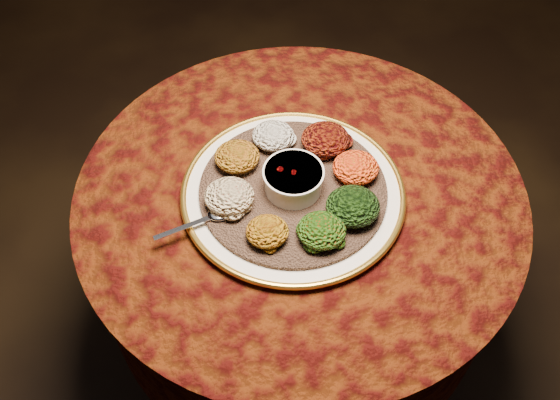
{
  "coord_description": "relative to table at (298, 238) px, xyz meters",
  "views": [
    {
      "loc": [
        -0.1,
        -0.83,
        1.76
      ],
      "look_at": [
        -0.05,
        -0.05,
        0.76
      ],
      "focal_mm": 40.0,
      "sensor_mm": 36.0,
      "label": 1
    }
  ],
  "objects": [
    {
      "name": "portion_mixveg",
      "position": [
        0.03,
        -0.15,
        0.23
      ],
      "size": [
        0.1,
        0.09,
        0.05
      ],
      "primitive_type": "ellipsoid",
      "color": "#A82A0A",
      "rests_on": "injera"
    },
    {
      "name": "injera",
      "position": [
        -0.02,
        -0.02,
        0.2
      ],
      "size": [
        0.43,
        0.43,
        0.01
      ],
      "primitive_type": "cylinder",
      "rotation": [
        0.0,
        0.0,
        -0.12
      ],
      "color": "brown",
      "rests_on": "platter"
    },
    {
      "name": "portion_tikil",
      "position": [
        0.12,
        0.01,
        0.23
      ],
      "size": [
        0.1,
        0.09,
        0.05
      ],
      "primitive_type": "ellipsoid",
      "color": "#C18810",
      "rests_on": "injera"
    },
    {
      "name": "portion_kik",
      "position": [
        -0.08,
        -0.14,
        0.23
      ],
      "size": [
        0.08,
        0.08,
        0.04
      ],
      "primitive_type": "ellipsoid",
      "color": "#9E6C0D",
      "rests_on": "injera"
    },
    {
      "name": "platter",
      "position": [
        -0.02,
        -0.02,
        0.19
      ],
      "size": [
        0.58,
        0.58,
        0.02
      ],
      "rotation": [
        0.0,
        0.0,
        0.38
      ],
      "color": "silver",
      "rests_on": "table"
    },
    {
      "name": "portion_ayib",
      "position": [
        -0.05,
        0.11,
        0.23
      ],
      "size": [
        0.09,
        0.09,
        0.04
      ],
      "primitive_type": "ellipsoid",
      "color": "beige",
      "rests_on": "injera"
    },
    {
      "name": "portion_kitfo",
      "position": [
        0.06,
        0.09,
        0.23
      ],
      "size": [
        0.11,
        0.1,
        0.05
      ],
      "primitive_type": "ellipsoid",
      "color": "black",
      "rests_on": "injera"
    },
    {
      "name": "portion_shiro",
      "position": [
        -0.13,
        0.06,
        0.23
      ],
      "size": [
        0.1,
        0.09,
        0.05
      ],
      "primitive_type": "ellipsoid",
      "color": "#9A5212",
      "rests_on": "injera"
    },
    {
      "name": "stew_bowl",
      "position": [
        -0.02,
        -0.02,
        0.24
      ],
      "size": [
        0.13,
        0.13,
        0.05
      ],
      "color": "white",
      "rests_on": "injera"
    },
    {
      "name": "spoon",
      "position": [
        -0.18,
        -0.08,
        0.21
      ],
      "size": [
        0.15,
        0.07,
        0.01
      ],
      "rotation": [
        0.0,
        0.0,
        -2.76
      ],
      "color": "silver",
      "rests_on": "injera"
    },
    {
      "name": "table",
      "position": [
        0.0,
        0.0,
        0.0
      ],
      "size": [
        0.96,
        0.96,
        0.73
      ],
      "color": "black",
      "rests_on": "ground"
    },
    {
      "name": "portion_timatim",
      "position": [
        -0.15,
        -0.05,
        0.23
      ],
      "size": [
        0.1,
        0.1,
        0.05
      ],
      "primitive_type": "ellipsoid",
      "color": "#710906",
      "rests_on": "injera"
    },
    {
      "name": "portion_gomen",
      "position": [
        0.09,
        -0.09,
        0.23
      ],
      "size": [
        0.11,
        0.1,
        0.05
      ],
      "primitive_type": "ellipsoid",
      "color": "black",
      "rests_on": "injera"
    }
  ]
}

